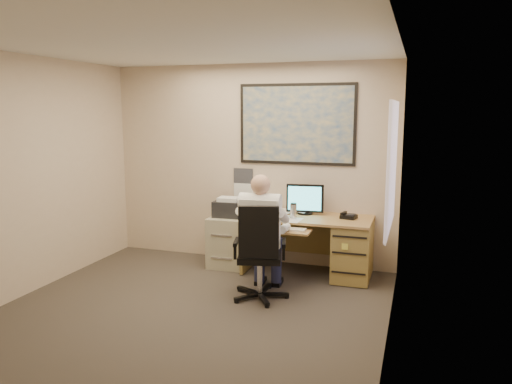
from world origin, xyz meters
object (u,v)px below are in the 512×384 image
(filing_cabinet, at_px, (230,236))
(person, at_px, (261,237))
(desk, at_px, (333,242))
(office_chair, at_px, (257,271))

(filing_cabinet, xyz_separation_m, person, (0.76, -0.99, 0.29))
(filing_cabinet, bearing_deg, desk, -2.75)
(desk, height_order, person, person)
(person, bearing_deg, office_chair, -103.26)
(filing_cabinet, distance_m, office_chair, 1.30)
(filing_cabinet, height_order, person, person)
(office_chair, distance_m, person, 0.39)
(desk, distance_m, office_chair, 1.25)
(desk, height_order, filing_cabinet, desk)
(desk, xyz_separation_m, filing_cabinet, (-1.40, 0.01, -0.04))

